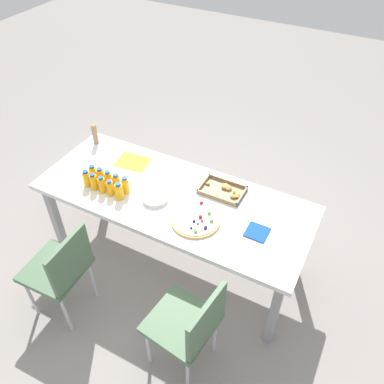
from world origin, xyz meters
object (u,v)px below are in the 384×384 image
juice_bottle_9 (125,185)px  fruit_pizza (196,219)px  juice_bottle_0 (87,179)px  juice_bottle_6 (101,176)px  party_table (173,202)px  chair_near_left (61,268)px  juice_bottle_7 (108,179)px  juice_bottle_5 (93,173)px  plate_stack (155,198)px  juice_bottle_2 (102,185)px  juice_bottle_8 (116,182)px  juice_bottle_3 (110,188)px  paper_folder (133,162)px  chair_near_right (190,324)px  snack_tray (224,190)px  juice_bottle_1 (94,182)px  cardboard_tube (95,134)px  napkin_stack (257,232)px  juice_bottle_4 (119,191)px

juice_bottle_9 → fruit_pizza: 0.61m
juice_bottle_0 → juice_bottle_6: size_ratio=0.98×
party_table → chair_near_left: 0.92m
juice_bottle_7 → juice_bottle_5: bearing=178.0°
juice_bottle_5 → juice_bottle_6: (0.08, -0.01, 0.00)m
juice_bottle_6 → plate_stack: (0.47, 0.03, -0.05)m
chair_near_left → fruit_pizza: bearing=-50.5°
juice_bottle_2 → juice_bottle_8: 0.11m
juice_bottle_5 → juice_bottle_8: juice_bottle_8 is taller
chair_near_left → juice_bottle_9: (0.12, 0.67, 0.30)m
plate_stack → juice_bottle_8: bearing=-174.6°
juice_bottle_9 → fruit_pizza: juice_bottle_9 is taller
juice_bottle_3 → paper_folder: juice_bottle_3 is taller
chair_near_right → juice_bottle_9: size_ratio=5.75×
juice_bottle_7 → snack_tray: 0.88m
juice_bottle_5 → snack_tray: (0.96, 0.34, -0.05)m
juice_bottle_0 → juice_bottle_2: juice_bottle_2 is taller
chair_near_left → juice_bottle_2: juice_bottle_2 is taller
juice_bottle_1 → cardboard_tube: bearing=127.0°
juice_bottle_3 → fruit_pizza: juice_bottle_3 is taller
chair_near_right → juice_bottle_2: (-1.03, 0.55, 0.30)m
chair_near_right → juice_bottle_0: 1.34m
plate_stack → paper_folder: (-0.40, 0.30, -0.01)m
snack_tray → paper_folder: (-0.81, -0.02, -0.01)m
juice_bottle_1 → juice_bottle_9: bearing=18.5°
fruit_pizza → paper_folder: fruit_pizza is taller
paper_folder → plate_stack: bearing=-36.7°
juice_bottle_0 → snack_tray: (0.96, 0.42, -0.05)m
juice_bottle_9 → napkin_stack: bearing=4.1°
party_table → paper_folder: bearing=157.7°
party_table → chair_near_left: (-0.45, -0.79, -0.16)m
juice_bottle_0 → juice_bottle_3: 0.22m
party_table → napkin_stack: 0.70m
juice_bottle_5 → juice_bottle_9: (0.31, -0.00, 0.00)m
juice_bottle_5 → juice_bottle_2: bearing=-28.6°
plate_stack → juice_bottle_1: bearing=-167.0°
juice_bottle_5 → paper_folder: bearing=66.3°
juice_bottle_5 → fruit_pizza: juice_bottle_5 is taller
chair_near_left → juice_bottle_5: 0.76m
juice_bottle_2 → plate_stack: bearing=14.9°
juice_bottle_3 → juice_bottle_5: same height
party_table → juice_bottle_3: (-0.41, -0.20, 0.13)m
fruit_pizza → plate_stack: bearing=172.0°
juice_bottle_7 → napkin_stack: (1.18, 0.07, -0.06)m
juice_bottle_6 → juice_bottle_8: size_ratio=1.01×
juice_bottle_7 → plate_stack: (0.39, 0.03, -0.05)m
fruit_pizza → napkin_stack: 0.43m
juice_bottle_0 → juice_bottle_8: juice_bottle_8 is taller
juice_bottle_4 → juice_bottle_5: (-0.30, 0.08, -0.00)m
juice_bottle_4 → paper_folder: 0.44m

